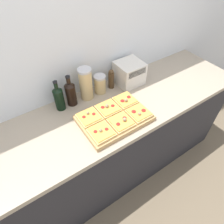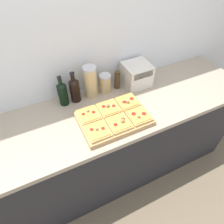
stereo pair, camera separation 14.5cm
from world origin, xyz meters
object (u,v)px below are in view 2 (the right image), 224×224
(pepper_mill, at_px, (117,79))
(wine_bottle, at_px, (75,89))
(cutting_board, at_px, (114,118))
(grain_jar_tall, at_px, (91,82))
(olive_oil_bottle, at_px, (63,93))
(toaster_oven, at_px, (136,75))
(grain_jar_short, at_px, (105,83))

(pepper_mill, bearing_deg, wine_bottle, -180.00)
(cutting_board, xyz_separation_m, grain_jar_tall, (-0.04, 0.33, 0.12))
(olive_oil_bottle, height_order, toaster_oven, olive_oil_bottle)
(grain_jar_tall, height_order, toaster_oven, grain_jar_tall)
(cutting_board, relative_size, olive_oil_bottle, 1.95)
(olive_oil_bottle, height_order, pepper_mill, olive_oil_bottle)
(wine_bottle, bearing_deg, cutting_board, -62.21)
(olive_oil_bottle, relative_size, toaster_oven, 1.05)
(pepper_mill, distance_m, toaster_oven, 0.17)
(cutting_board, relative_size, wine_bottle, 1.91)
(olive_oil_bottle, distance_m, wine_bottle, 0.10)
(olive_oil_bottle, bearing_deg, pepper_mill, -0.00)
(cutting_board, distance_m, pepper_mill, 0.39)
(olive_oil_bottle, relative_size, pepper_mill, 1.43)
(grain_jar_short, distance_m, pepper_mill, 0.11)
(grain_jar_short, xyz_separation_m, pepper_mill, (0.11, 0.00, 0.01))
(grain_jar_short, height_order, pepper_mill, pepper_mill)
(grain_jar_tall, bearing_deg, olive_oil_bottle, 180.00)
(grain_jar_short, bearing_deg, olive_oil_bottle, 180.00)
(toaster_oven, bearing_deg, grain_jar_tall, 175.87)
(grain_jar_tall, relative_size, pepper_mill, 1.52)
(grain_jar_short, height_order, toaster_oven, toaster_oven)
(olive_oil_bottle, xyz_separation_m, wine_bottle, (0.10, -0.00, 0.00))
(olive_oil_bottle, height_order, wine_bottle, wine_bottle)
(grain_jar_tall, bearing_deg, grain_jar_short, 0.00)
(grain_jar_short, bearing_deg, cutting_board, -104.35)
(grain_jar_short, relative_size, pepper_mill, 0.90)
(wine_bottle, distance_m, grain_jar_tall, 0.14)
(grain_jar_tall, distance_m, toaster_oven, 0.41)
(cutting_board, bearing_deg, toaster_oven, 39.91)
(grain_jar_tall, height_order, pepper_mill, grain_jar_tall)
(olive_oil_bottle, height_order, grain_jar_short, olive_oil_bottle)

